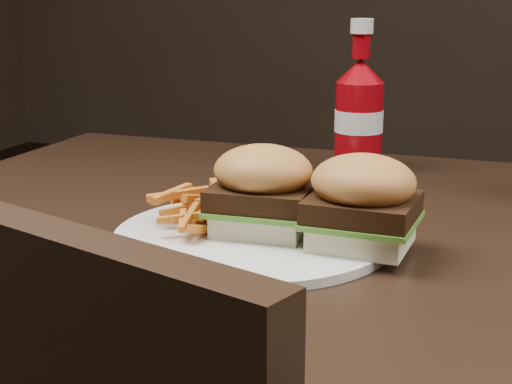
% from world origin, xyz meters
% --- Properties ---
extents(dining_table, '(1.20, 0.80, 0.04)m').
position_xyz_m(dining_table, '(0.00, 0.00, 0.73)').
color(dining_table, black).
rests_on(dining_table, ground).
extents(plate, '(0.29, 0.29, 0.01)m').
position_xyz_m(plate, '(-0.11, -0.07, 0.76)').
color(plate, white).
rests_on(plate, dining_table).
extents(sandwich_half_a, '(0.09, 0.09, 0.02)m').
position_xyz_m(sandwich_half_a, '(-0.11, -0.07, 0.77)').
color(sandwich_half_a, beige).
rests_on(sandwich_half_a, plate).
extents(sandwich_half_b, '(0.09, 0.09, 0.02)m').
position_xyz_m(sandwich_half_b, '(-0.00, -0.08, 0.77)').
color(sandwich_half_b, '#F3E8C0').
rests_on(sandwich_half_b, plate).
extents(fries_pile, '(0.11, 0.11, 0.04)m').
position_xyz_m(fries_pile, '(-0.17, -0.06, 0.78)').
color(fries_pile, '#B85728').
rests_on(fries_pile, plate).
extents(ketchup_bottle, '(0.07, 0.07, 0.13)m').
position_xyz_m(ketchup_bottle, '(-0.08, 0.27, 0.81)').
color(ketchup_bottle, '#90050C').
rests_on(ketchup_bottle, dining_table).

